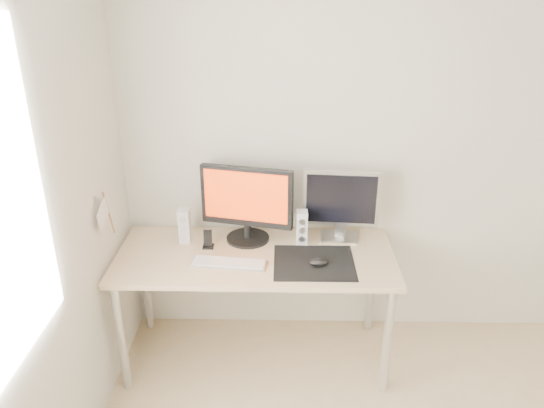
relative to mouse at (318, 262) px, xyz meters
name	(u,v)px	position (x,y,z in m)	size (l,w,h in m)	color
wall_back	(413,149)	(0.58, 0.49, 0.50)	(3.50, 3.50, 0.00)	silver
mousepad	(314,263)	(-0.02, 0.03, -0.02)	(0.45, 0.40, 0.00)	black
mouse	(318,262)	(0.00, 0.00, 0.00)	(0.10, 0.06, 0.04)	black
desk	(255,266)	(-0.35, 0.12, -0.10)	(1.60, 0.70, 0.73)	#D1B587
main_monitor	(247,202)	(-0.41, 0.30, 0.23)	(0.55, 0.31, 0.47)	black
second_monitor	(341,202)	(0.15, 0.34, 0.22)	(0.45, 0.18, 0.43)	#BCBCBE
speaker_left	(185,226)	(-0.78, 0.27, 0.08)	(0.07, 0.08, 0.21)	silver
speaker_right	(302,227)	(-0.08, 0.27, 0.08)	(0.07, 0.08, 0.21)	white
keyboard	(229,263)	(-0.49, 0.01, -0.01)	(0.43, 0.17, 0.02)	#A9A9AB
phone_dock	(208,242)	(-0.63, 0.20, 0.01)	(0.06, 0.05, 0.11)	black
pennant	(105,213)	(-1.14, -0.02, 0.30)	(0.01, 0.23, 0.29)	#A57F54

